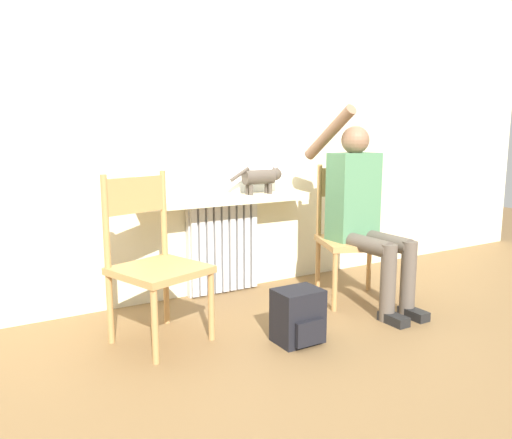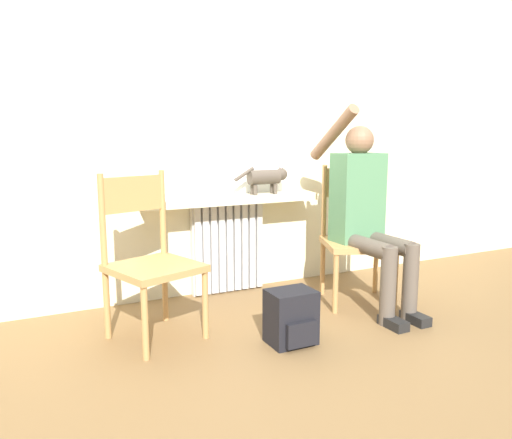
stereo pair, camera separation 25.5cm
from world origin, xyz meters
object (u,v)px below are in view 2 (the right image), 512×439
Objects in this scene: cat at (267,177)px; chair_right at (356,235)px; person at (366,209)px; chair_left at (150,257)px; backpack at (291,317)px.

chair_right is at bearing -47.79° from cat.
person is at bearing -54.95° from cat.
cat is at bearing 153.68° from chair_right.
person is 0.78m from cat.
chair_right is 0.77m from cat.
backpack is (0.68, -0.45, -0.32)m from chair_left.
chair_left is 2.22× the size of cat.
chair_right reaches higher than cat.
chair_right is 2.22× the size of cat.
cat is (1.02, 0.50, 0.39)m from chair_left.
backpack is at bearing -52.19° from chair_left.
chair_right is at bearing -18.64° from chair_left.
chair_right reaches higher than backpack.
chair_right is 0.70× the size of person.
cat is at bearing 7.30° from chair_left.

